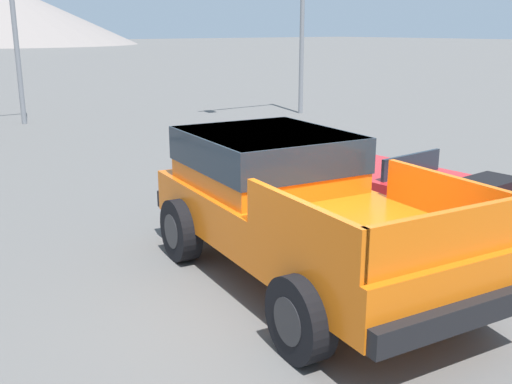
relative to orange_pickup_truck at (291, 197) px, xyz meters
name	(u,v)px	position (x,y,z in m)	size (l,w,h in m)	color
ground_plane	(298,305)	(-0.52, -0.77, -1.02)	(320.00, 320.00, 0.00)	#5B5956
orange_pickup_truck	(291,197)	(0.00, 0.00, 0.00)	(2.87, 5.25, 1.77)	orange
red_convertible_car	(436,196)	(3.30, 0.21, -0.59)	(1.99, 4.63, 1.05)	red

